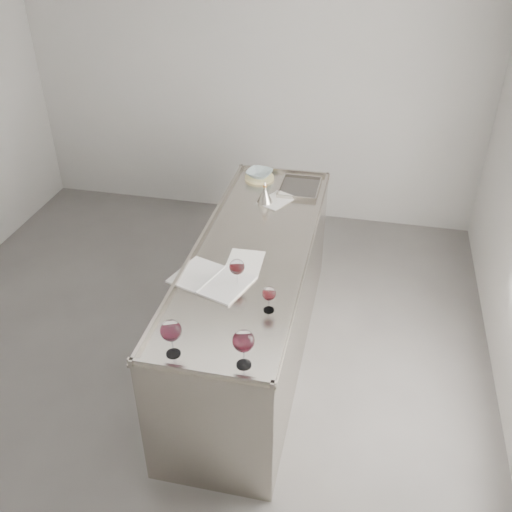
% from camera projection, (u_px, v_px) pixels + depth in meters
% --- Properties ---
extents(room_shell, '(4.54, 5.04, 2.84)m').
position_uv_depth(room_shell, '(160.00, 200.00, 3.39)').
color(room_shell, '#4F4C4A').
rests_on(room_shell, ground).
extents(counter, '(0.77, 2.42, 0.97)m').
position_uv_depth(counter, '(253.00, 303.00, 4.06)').
color(counter, '#9E978E').
rests_on(counter, ground).
extents(wine_glass_left, '(0.11, 0.11, 0.22)m').
position_uv_depth(wine_glass_left, '(171.00, 331.00, 2.87)').
color(wine_glass_left, white).
rests_on(wine_glass_left, counter).
extents(wine_glass_middle, '(0.09, 0.09, 0.18)m').
position_uv_depth(wine_glass_middle, '(237.00, 268.00, 3.38)').
color(wine_glass_middle, white).
rests_on(wine_glass_middle, counter).
extents(wine_glass_right, '(0.11, 0.11, 0.22)m').
position_uv_depth(wine_glass_right, '(243.00, 342.00, 2.80)').
color(wine_glass_right, white).
rests_on(wine_glass_right, counter).
extents(wine_glass_small, '(0.08, 0.08, 0.16)m').
position_uv_depth(wine_glass_small, '(269.00, 294.00, 3.19)').
color(wine_glass_small, white).
rests_on(wine_glass_small, counter).
extents(notebook, '(0.54, 0.45, 0.02)m').
position_uv_depth(notebook, '(211.00, 280.00, 3.49)').
color(notebook, silver).
rests_on(notebook, counter).
extents(loose_paper_top, '(0.23, 0.33, 0.00)m').
position_uv_depth(loose_paper_top, '(244.00, 263.00, 3.64)').
color(loose_paper_top, silver).
rests_on(loose_paper_top, counter).
extents(loose_paper_under, '(0.30, 0.34, 0.00)m').
position_uv_depth(loose_paper_under, '(277.00, 200.00, 4.35)').
color(loose_paper_under, silver).
rests_on(loose_paper_under, counter).
extents(trivet, '(0.24, 0.24, 0.02)m').
position_uv_depth(trivet, '(259.00, 177.00, 4.66)').
color(trivet, beige).
rests_on(trivet, counter).
extents(ceramic_bowl, '(0.24, 0.24, 0.05)m').
position_uv_depth(ceramic_bowl, '(259.00, 174.00, 4.64)').
color(ceramic_bowl, '#95AAAE').
rests_on(ceramic_bowl, trivet).
extents(wine_funnel, '(0.12, 0.12, 0.18)m').
position_uv_depth(wine_funnel, '(265.00, 196.00, 4.30)').
color(wine_funnel, '#B2AB9E').
rests_on(wine_funnel, counter).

